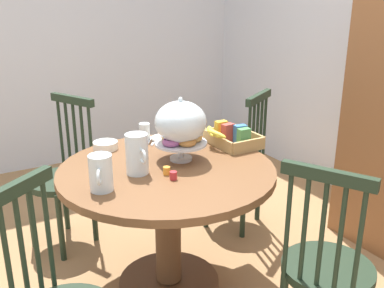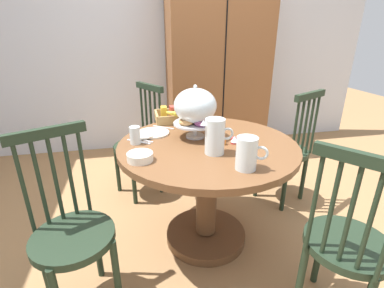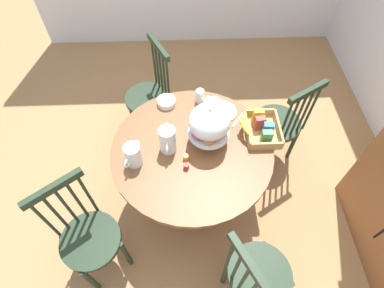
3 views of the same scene
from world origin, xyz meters
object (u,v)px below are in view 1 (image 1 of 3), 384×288
object	(u,v)px
windsor_chair_facing_door	(237,166)
pastry_stand_with_dome	(181,125)
cereal_bowl	(105,145)
drinking_glass	(145,132)
windsor_chair_far_side	(63,179)
cereal_basket	(231,137)
dining_table	(168,207)
orange_juice_pitcher	(101,174)
milk_pitcher	(137,156)
china_plate_large	(177,141)
windsor_chair_by_cabinet	(326,271)
china_plate_small	(164,138)

from	to	relation	value
windsor_chair_facing_door	pastry_stand_with_dome	bearing A→B (deg)	-60.60
windsor_chair_facing_door	pastry_stand_with_dome	world-z (taller)	pastry_stand_with_dome
cereal_bowl	drinking_glass	distance (m)	0.26
drinking_glass	windsor_chair_far_side	bearing A→B (deg)	-128.30
cereal_basket	dining_table	bearing A→B (deg)	-75.87
orange_juice_pitcher	pastry_stand_with_dome	bearing A→B (deg)	107.28
milk_pitcher	cereal_basket	distance (m)	0.66
dining_table	china_plate_large	distance (m)	0.46
orange_juice_pitcher	drinking_glass	world-z (taller)	orange_juice_pitcher
windsor_chair_by_cabinet	drinking_glass	xyz separation A→B (m)	(-1.22, -0.29, 0.34)
windsor_chair_far_side	pastry_stand_with_dome	size ratio (longest dim) A/B	2.83
windsor_chair_by_cabinet	drinking_glass	bearing A→B (deg)	-166.63
windsor_chair_facing_door	cereal_bowl	bearing A→B (deg)	-90.36
china_plate_small	cereal_bowl	distance (m)	0.36
pastry_stand_with_dome	drinking_glass	world-z (taller)	pastry_stand_with_dome
windsor_chair_facing_door	orange_juice_pitcher	xyz separation A→B (m)	(0.51, -1.13, 0.36)
cereal_basket	china_plate_small	world-z (taller)	cereal_basket
windsor_chair_facing_door	china_plate_small	world-z (taller)	windsor_chair_facing_door
milk_pitcher	pastry_stand_with_dome	bearing A→B (deg)	101.02
windsor_chair_by_cabinet	windsor_chair_far_side	bearing A→B (deg)	-155.16
orange_juice_pitcher	china_plate_large	world-z (taller)	orange_juice_pitcher
windsor_chair_by_cabinet	milk_pitcher	xyz separation A→B (m)	(-0.78, -0.53, 0.38)
orange_juice_pitcher	cereal_basket	distance (m)	0.90
windsor_chair_by_cabinet	windsor_chair_facing_door	world-z (taller)	same
dining_table	milk_pitcher	distance (m)	0.36
windsor_chair_facing_door	milk_pitcher	distance (m)	1.07
windsor_chair_facing_door	windsor_chair_by_cabinet	bearing A→B (deg)	-17.92
windsor_chair_by_cabinet	orange_juice_pitcher	size ratio (longest dim) A/B	5.40
windsor_chair_far_side	drinking_glass	xyz separation A→B (m)	(0.34, 0.43, 0.34)
china_plate_small	windsor_chair_facing_door	bearing A→B (deg)	92.28
dining_table	cereal_basket	size ratio (longest dim) A/B	3.54
china_plate_large	milk_pitcher	bearing A→B (deg)	-51.11
orange_juice_pitcher	china_plate_large	size ratio (longest dim) A/B	0.82
windsor_chair_facing_door	china_plate_small	size ratio (longest dim) A/B	6.50
orange_juice_pitcher	drinking_glass	xyz separation A→B (m)	(-0.54, 0.46, -0.02)
china_plate_small	cereal_bowl	world-z (taller)	cereal_bowl
windsor_chair_by_cabinet	china_plate_small	bearing A→B (deg)	-170.93
windsor_chair_facing_door	cereal_bowl	world-z (taller)	windsor_chair_facing_door
cereal_basket	windsor_chair_far_side	bearing A→B (deg)	-128.11
orange_juice_pitcher	cereal_bowl	distance (m)	0.56
dining_table	pastry_stand_with_dome	world-z (taller)	pastry_stand_with_dome
dining_table	china_plate_small	distance (m)	0.50
pastry_stand_with_dome	orange_juice_pitcher	distance (m)	0.53
windsor_chair_far_side	china_plate_large	world-z (taller)	windsor_chair_far_side
milk_pitcher	china_plate_small	size ratio (longest dim) A/B	1.36
dining_table	china_plate_small	size ratio (longest dim) A/B	7.45
milk_pitcher	windsor_chair_far_side	bearing A→B (deg)	-166.01
windsor_chair_far_side	pastry_stand_with_dome	world-z (taller)	pastry_stand_with_dome
milk_pitcher	orange_juice_pitcher	bearing A→B (deg)	-65.47
cereal_bowl	windsor_chair_by_cabinet	bearing A→B (deg)	24.42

